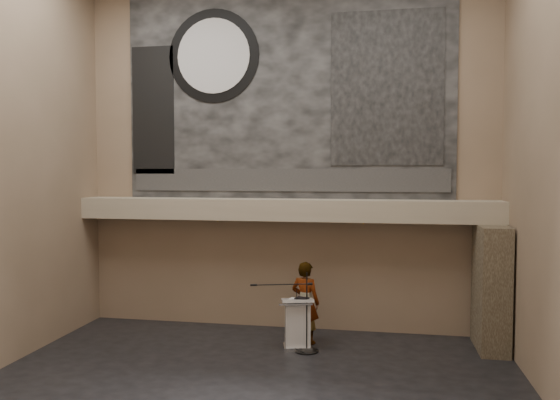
# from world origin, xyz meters

# --- Properties ---
(floor) EXTENTS (10.00, 10.00, 0.00)m
(floor) POSITION_xyz_m (0.00, 0.00, 0.00)
(floor) COLOR black
(floor) RESTS_ON ground
(wall_back) EXTENTS (10.00, 0.02, 8.50)m
(wall_back) POSITION_xyz_m (0.00, 4.00, 4.25)
(wall_back) COLOR #79634C
(wall_back) RESTS_ON floor
(wall_front) EXTENTS (10.00, 0.02, 8.50)m
(wall_front) POSITION_xyz_m (0.00, -4.00, 4.25)
(wall_front) COLOR #79634C
(wall_front) RESTS_ON floor
(wall_right) EXTENTS (0.02, 8.00, 8.50)m
(wall_right) POSITION_xyz_m (5.00, 0.00, 4.25)
(wall_right) COLOR #79634C
(wall_right) RESTS_ON floor
(soffit) EXTENTS (10.00, 0.80, 0.50)m
(soffit) POSITION_xyz_m (0.00, 3.60, 2.95)
(soffit) COLOR #9F927B
(soffit) RESTS_ON wall_back
(sprinkler_left) EXTENTS (0.04, 0.04, 0.06)m
(sprinkler_left) POSITION_xyz_m (-1.60, 3.55, 2.67)
(sprinkler_left) COLOR #B2893D
(sprinkler_left) RESTS_ON soffit
(sprinkler_right) EXTENTS (0.04, 0.04, 0.06)m
(sprinkler_right) POSITION_xyz_m (1.90, 3.55, 2.67)
(sprinkler_right) COLOR #B2893D
(sprinkler_right) RESTS_ON soffit
(banner) EXTENTS (8.00, 0.05, 5.00)m
(banner) POSITION_xyz_m (0.00, 3.97, 5.70)
(banner) COLOR black
(banner) RESTS_ON wall_back
(banner_text_strip) EXTENTS (7.76, 0.02, 0.55)m
(banner_text_strip) POSITION_xyz_m (0.00, 3.93, 3.65)
(banner_text_strip) COLOR #2D2D2D
(banner_text_strip) RESTS_ON banner
(banner_clock_rim) EXTENTS (2.30, 0.02, 2.30)m
(banner_clock_rim) POSITION_xyz_m (-1.80, 3.93, 6.70)
(banner_clock_rim) COLOR black
(banner_clock_rim) RESTS_ON banner
(banner_clock_face) EXTENTS (1.84, 0.02, 1.84)m
(banner_clock_face) POSITION_xyz_m (-1.80, 3.91, 6.70)
(banner_clock_face) COLOR silver
(banner_clock_face) RESTS_ON banner
(banner_building_print) EXTENTS (2.60, 0.02, 3.60)m
(banner_building_print) POSITION_xyz_m (2.40, 3.93, 5.80)
(banner_building_print) COLOR black
(banner_building_print) RESTS_ON banner
(banner_brick_print) EXTENTS (1.10, 0.02, 3.20)m
(banner_brick_print) POSITION_xyz_m (-3.40, 3.93, 5.40)
(banner_brick_print) COLOR black
(banner_brick_print) RESTS_ON banner
(stone_pier) EXTENTS (0.60, 1.40, 2.70)m
(stone_pier) POSITION_xyz_m (4.65, 3.15, 1.35)
(stone_pier) COLOR #413628
(stone_pier) RESTS_ON floor
(lectern) EXTENTS (0.77, 0.63, 1.13)m
(lectern) POSITION_xyz_m (0.53, 2.42, 0.55)
(lectern) COLOR silver
(lectern) RESTS_ON floor
(binder) EXTENTS (0.32, 0.29, 0.04)m
(binder) POSITION_xyz_m (0.63, 2.39, 1.12)
(binder) COLOR black
(binder) RESTS_ON lectern
(papers) EXTENTS (0.30, 0.36, 0.00)m
(papers) POSITION_xyz_m (0.46, 2.35, 1.10)
(papers) COLOR silver
(papers) RESTS_ON lectern
(speaker_person) EXTENTS (0.78, 0.64, 1.84)m
(speaker_person) POSITION_xyz_m (0.64, 2.87, 0.92)
(speaker_person) COLOR white
(speaker_person) RESTS_ON floor
(mic_stand) EXTENTS (1.41, 0.61, 1.71)m
(mic_stand) POSITION_xyz_m (0.71, 2.27, 0.25)
(mic_stand) COLOR black
(mic_stand) RESTS_ON floor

